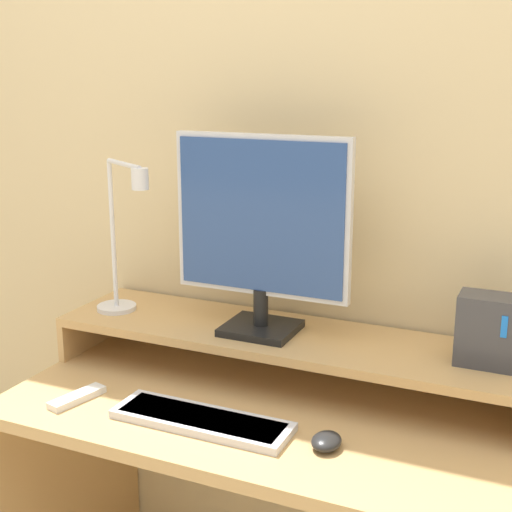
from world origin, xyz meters
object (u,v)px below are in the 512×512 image
keyboard (202,420)px  mouse (326,441)px  desk_lamp (122,248)px  router_dock (488,330)px  remote_control (77,397)px  monitor (261,228)px

keyboard → mouse: mouse is taller
desk_lamp → router_dock: 0.90m
desk_lamp → mouse: desk_lamp is taller
keyboard → mouse: size_ratio=5.16×
desk_lamp → remote_control: 0.39m
mouse → remote_control: 0.59m
monitor → mouse: monitor is taller
router_dock → desk_lamp: bearing=-176.6°
monitor → desk_lamp: (-0.37, -0.04, -0.08)m
desk_lamp → mouse: 0.72m
desk_lamp → keyboard: bearing=-34.2°
keyboard → remote_control: size_ratio=2.72×
desk_lamp → keyboard: size_ratio=1.01×
router_dock → remote_control: bearing=-160.2°
mouse → remote_control: mouse is taller
desk_lamp → remote_control: (0.03, -0.26, -0.29)m
desk_lamp → router_dock: desk_lamp is taller
keyboard → router_dock: bearing=28.2°
keyboard → remote_control: (-0.32, -0.02, -0.00)m
monitor → router_dock: (0.52, 0.02, -0.18)m
desk_lamp → keyboard: desk_lamp is taller
remote_control → router_dock: bearing=19.8°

